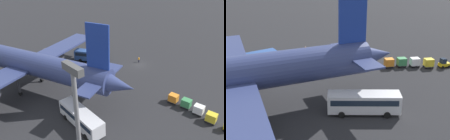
% 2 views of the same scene
% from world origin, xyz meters
% --- Properties ---
extents(ground_plane, '(600.00, 600.00, 0.00)m').
position_xyz_m(ground_plane, '(0.00, 0.00, 0.00)').
color(ground_plane, '#232326').
extents(airplane, '(55.32, 48.39, 18.52)m').
position_xyz_m(airplane, '(10.74, 30.42, 6.96)').
color(airplane, navy).
rests_on(airplane, ground).
extents(shuttle_bus_near, '(10.25, 8.12, 3.39)m').
position_xyz_m(shuttle_bus_near, '(11.92, 8.91, 2.02)').
color(shuttle_bus_near, '#2D5199').
rests_on(shuttle_bus_near, ground).
extents(shuttle_bus_far, '(11.28, 3.49, 3.39)m').
position_xyz_m(shuttle_bus_far, '(-10.32, 28.51, 2.02)').
color(shuttle_bus_far, silver).
rests_on(shuttle_bus_far, ground).
extents(worker_person, '(0.38, 0.38, 1.74)m').
position_xyz_m(worker_person, '(1.45, -1.36, 0.87)').
color(worker_person, '#1E1E2D').
rests_on(worker_person, ground).
extents(cargo_cart_yellow, '(2.22, 1.96, 2.06)m').
position_xyz_m(cargo_cart_yellow, '(-26.64, 9.34, 1.19)').
color(cargo_cart_yellow, '#38383D').
rests_on(cargo_cart_yellow, ground).
extents(cargo_cart_white, '(2.22, 1.96, 2.06)m').
position_xyz_m(cargo_cart_white, '(-23.73, 8.76, 1.19)').
color(cargo_cart_white, '#38383D').
rests_on(cargo_cart_white, ground).
extents(cargo_cart_green, '(2.22, 1.96, 2.06)m').
position_xyz_m(cargo_cart_green, '(-20.82, 8.67, 1.19)').
color(cargo_cart_green, '#38383D').
rests_on(cargo_cart_green, ground).
extents(cargo_cart_orange, '(2.22, 1.96, 2.06)m').
position_xyz_m(cargo_cart_orange, '(-17.90, 9.10, 1.19)').
color(cargo_cart_orange, '#38383D').
rests_on(cargo_cart_orange, ground).
extents(light_pole, '(2.80, 0.70, 19.79)m').
position_xyz_m(light_pole, '(-22.41, 36.55, 11.95)').
color(light_pole, slate).
rests_on(light_pole, ground).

